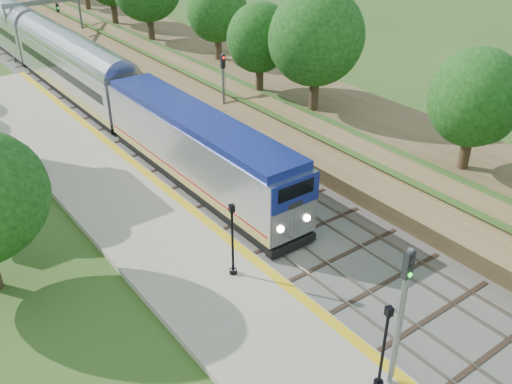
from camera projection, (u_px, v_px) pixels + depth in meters
ground at (442, 362)px, 24.23m from camera, size 320.00×320.00×0.00m
trackbed at (33, 47)px, 67.12m from camera, size 9.50×170.00×0.28m
platform at (155, 232)px, 32.60m from camera, size 6.40×68.00×0.38m
yellow_stripe at (197, 214)px, 33.99m from camera, size 0.55×68.00×0.01m
embankment at (98, 21)px, 70.53m from camera, size 10.64×170.00×11.70m
signal_gantry at (44, 13)px, 61.53m from camera, size 8.40×0.38×6.20m
trees_behind_platform at (7, 163)px, 30.62m from camera, size 7.82×53.32×7.21m
lamppost_mid at (383, 353)px, 21.74m from camera, size 0.40×0.40×4.06m
lamppost_far at (233, 244)px, 28.10m from camera, size 0.40×0.40×4.04m
signal_platform at (402, 305)px, 20.87m from camera, size 0.38×0.30×6.48m
signal_farside at (223, 85)px, 43.48m from camera, size 0.34×0.27×6.27m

